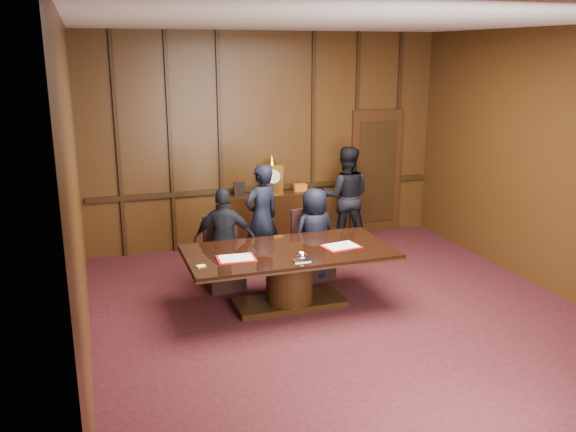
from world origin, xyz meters
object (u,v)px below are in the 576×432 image
object	(u,v)px
signatory_left	(225,240)
conference_table	(289,268)
witness_right	(346,196)
sideboard	(272,217)
signatory_right	(315,234)
witness_left	(262,218)

from	to	relation	value
signatory_left	conference_table	bearing A→B (deg)	144.68
signatory_left	witness_right	size ratio (longest dim) A/B	0.85
conference_table	signatory_left	bearing A→B (deg)	129.09
signatory_left	witness_right	bearing A→B (deg)	-134.90
sideboard	signatory_right	size ratio (longest dim) A/B	1.19
signatory_left	sideboard	bearing A→B (deg)	-109.36
witness_right	signatory_right	bearing A→B (deg)	72.28
conference_table	signatory_left	world-z (taller)	signatory_left
sideboard	witness_left	bearing A→B (deg)	-114.43
signatory_left	signatory_right	distance (m)	1.30
conference_table	witness_left	world-z (taller)	witness_left
conference_table	witness_left	distance (m)	1.46
conference_table	signatory_left	xyz separation A→B (m)	(-0.65, 0.80, 0.20)
signatory_right	witness_left	world-z (taller)	witness_left
signatory_right	witness_right	xyz separation A→B (m)	(1.07, 1.34, 0.17)
sideboard	conference_table	size ratio (longest dim) A/B	0.61
conference_table	signatory_left	distance (m)	1.05
conference_table	signatory_right	world-z (taller)	signatory_right
signatory_left	signatory_right	size ratio (longest dim) A/B	1.07
sideboard	conference_table	bearing A→B (deg)	-102.22
sideboard	conference_table	distance (m)	2.57
signatory_right	witness_right	bearing A→B (deg)	-138.52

